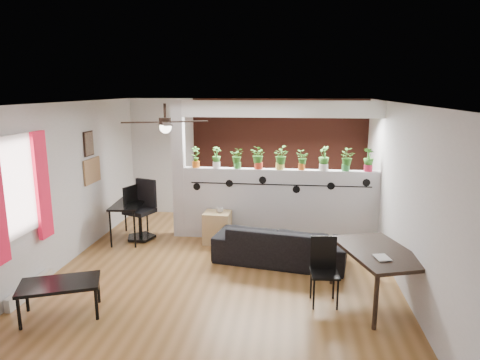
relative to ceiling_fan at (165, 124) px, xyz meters
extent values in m
cube|color=brown|center=(0.80, 0.30, -2.36)|extent=(6.30, 7.10, 0.10)
cube|color=#B7B7BA|center=(0.80, 3.32, -1.01)|extent=(6.30, 0.04, 2.90)
cube|color=#B7B7BA|center=(0.80, -2.72, -1.01)|extent=(6.30, 0.04, 2.90)
cube|color=#B7B7BA|center=(-1.82, 0.30, -1.01)|extent=(0.04, 7.10, 2.90)
cube|color=#B7B7BA|center=(3.42, 0.30, -1.01)|extent=(0.04, 7.10, 2.90)
cube|color=white|center=(0.80, 0.30, 0.34)|extent=(6.30, 7.10, 0.10)
cube|color=#BCBCC1|center=(1.60, 1.80, -1.64)|extent=(3.60, 0.18, 1.35)
cube|color=white|center=(1.60, 1.80, 0.14)|extent=(3.60, 0.18, 0.30)
cube|color=#BCBCC1|center=(-0.31, 1.80, -1.01)|extent=(0.22, 0.20, 2.60)
cube|color=#9E3F2D|center=(1.60, 3.27, -1.01)|extent=(3.90, 0.05, 2.60)
cube|color=black|center=(1.60, 1.70, -1.23)|extent=(3.31, 0.01, 0.02)
cylinder|color=black|center=(0.05, 1.70, -1.31)|extent=(0.14, 0.01, 0.14)
cylinder|color=black|center=(0.67, 1.70, -1.23)|extent=(0.14, 0.01, 0.14)
cylinder|color=black|center=(1.29, 1.70, -1.15)|extent=(0.14, 0.01, 0.14)
cylinder|color=black|center=(1.91, 1.70, -1.31)|extent=(0.14, 0.01, 0.14)
cylinder|color=black|center=(2.53, 1.70, -1.23)|extent=(0.14, 0.01, 0.14)
cylinder|color=black|center=(3.15, 1.70, -1.15)|extent=(0.14, 0.01, 0.14)
cube|color=white|center=(-1.78, -0.90, -0.76)|extent=(0.02, 0.95, 1.25)
cube|color=white|center=(-1.77, -0.90, -0.76)|extent=(0.04, 1.05, 1.35)
cube|color=red|center=(-1.73, -0.40, -0.86)|extent=(0.06, 0.30, 1.55)
cube|color=silver|center=(-1.74, -0.90, -2.22)|extent=(0.08, 1.00, 0.18)
cube|color=#926A46|center=(-1.78, 1.25, -0.96)|extent=(0.03, 0.60, 0.45)
cube|color=#8C7259|center=(-1.78, 1.20, -0.46)|extent=(0.03, 0.30, 0.40)
cube|color=black|center=(-1.78, 1.20, -0.46)|extent=(0.02, 0.34, 0.44)
cylinder|color=black|center=(0.00, 0.00, 0.19)|extent=(0.04, 0.04, 0.20)
cylinder|color=black|center=(0.00, 0.00, 0.04)|extent=(0.18, 0.18, 0.10)
sphere|color=white|center=(0.00, 0.00, -0.05)|extent=(0.17, 0.17, 0.17)
cube|color=black|center=(0.32, 0.12, 0.03)|extent=(0.55, 0.29, 0.01)
cube|color=black|center=(-0.12, 0.32, 0.03)|extent=(0.29, 0.55, 0.01)
cube|color=black|center=(-0.32, -0.12, 0.03)|extent=(0.55, 0.29, 0.01)
cube|color=black|center=(0.12, -0.32, 0.03)|extent=(0.29, 0.55, 0.01)
cylinder|color=orange|center=(0.02, 1.80, -0.90)|extent=(0.14, 0.14, 0.12)
imported|color=#1F5618|center=(0.02, 1.80, -0.71)|extent=(0.26, 0.24, 0.31)
cylinder|color=white|center=(0.42, 1.80, -0.90)|extent=(0.14, 0.14, 0.12)
imported|color=#1F5618|center=(0.42, 1.80, -0.72)|extent=(0.25, 0.24, 0.30)
cylinder|color=#378E33|center=(0.81, 1.80, -0.90)|extent=(0.13, 0.13, 0.12)
imported|color=#1F5618|center=(0.81, 1.80, -0.72)|extent=(0.21, 0.17, 0.29)
cylinder|color=red|center=(1.21, 1.80, -0.90)|extent=(0.16, 0.16, 0.12)
imported|color=#1F5618|center=(1.21, 1.80, -0.70)|extent=(0.28, 0.28, 0.33)
cylinder|color=#E0C64F|center=(1.60, 1.80, -0.90)|extent=(0.16, 0.16, 0.12)
imported|color=#1F5618|center=(1.60, 1.80, -0.70)|extent=(0.24, 0.27, 0.33)
cylinder|color=#D45D19|center=(2.00, 1.80, -0.90)|extent=(0.12, 0.12, 0.12)
imported|color=#1F5618|center=(2.00, 1.80, -0.74)|extent=(0.20, 0.17, 0.26)
cylinder|color=silver|center=(2.39, 1.80, -0.90)|extent=(0.16, 0.16, 0.12)
imported|color=#1F5618|center=(2.39, 1.80, -0.69)|extent=(0.27, 0.29, 0.34)
cylinder|color=#30863C|center=(2.79, 1.80, -0.90)|extent=(0.14, 0.14, 0.12)
imported|color=#1F5618|center=(2.79, 1.80, -0.71)|extent=(0.26, 0.26, 0.30)
cylinder|color=#C11E40|center=(3.18, 1.80, -0.90)|extent=(0.15, 0.15, 0.12)
imported|color=#1F5618|center=(3.18, 1.80, -0.70)|extent=(0.27, 0.26, 0.33)
imported|color=black|center=(1.66, 0.70, -2.02)|extent=(2.13, 1.13, 0.59)
cube|color=tan|center=(0.48, 1.46, -2.02)|extent=(0.50, 0.44, 0.59)
imported|color=gray|center=(0.53, 1.46, -1.68)|extent=(0.15, 0.15, 0.10)
cube|color=black|center=(-1.20, 1.46, -1.62)|extent=(0.60, 1.03, 0.04)
cylinder|color=black|center=(-1.38, 0.99, -1.98)|extent=(0.03, 0.03, 0.67)
cylinder|color=black|center=(-0.95, 1.03, -1.98)|extent=(0.03, 0.03, 0.67)
cylinder|color=black|center=(-1.46, 1.89, -1.98)|extent=(0.03, 0.03, 0.67)
cylinder|color=black|center=(-1.03, 1.93, -1.98)|extent=(0.03, 0.03, 0.67)
imported|color=black|center=(-1.20, 1.61, -1.52)|extent=(0.30, 0.16, 0.17)
cylinder|color=black|center=(-1.00, 1.46, -2.27)|extent=(0.58, 0.58, 0.04)
cylinder|color=black|center=(-1.00, 1.46, -2.03)|extent=(0.07, 0.07, 0.49)
cube|color=black|center=(-1.00, 1.46, -1.76)|extent=(0.60, 0.60, 0.08)
cube|color=black|center=(-0.92, 1.66, -1.45)|extent=(0.44, 0.22, 0.53)
cube|color=black|center=(2.98, -0.50, -1.61)|extent=(1.19, 1.52, 0.05)
cylinder|color=black|center=(2.83, -1.21, -1.97)|extent=(0.06, 0.06, 0.68)
cylinder|color=black|center=(3.52, -0.98, -1.97)|extent=(0.06, 0.06, 0.68)
cylinder|color=black|center=(2.44, -0.02, -1.97)|extent=(0.06, 0.06, 0.68)
cylinder|color=black|center=(3.13, 0.21, -1.97)|extent=(0.06, 0.06, 0.68)
imported|color=gray|center=(2.88, -0.80, -1.58)|extent=(0.22, 0.26, 0.02)
cube|color=black|center=(2.28, -0.66, -1.89)|extent=(0.39, 0.39, 0.03)
cube|color=black|center=(2.26, -0.50, -1.65)|extent=(0.34, 0.05, 0.46)
cube|color=black|center=(2.14, -0.82, -2.10)|extent=(0.03, 0.03, 0.43)
cube|color=black|center=(2.44, -0.80, -2.10)|extent=(0.03, 0.03, 0.43)
cube|color=black|center=(2.11, -0.52, -1.88)|extent=(0.03, 0.03, 0.87)
cube|color=black|center=(2.42, -0.49, -1.88)|extent=(0.03, 0.03, 0.87)
cube|color=black|center=(-1.02, -1.35, -1.89)|extent=(1.08, 0.85, 0.04)
cylinder|color=black|center=(-1.34, -1.72, -2.11)|extent=(0.04, 0.04, 0.40)
cylinder|color=black|center=(-0.54, -1.39, -2.11)|extent=(0.04, 0.04, 0.40)
cylinder|color=black|center=(-1.51, -1.31, -2.11)|extent=(0.04, 0.04, 0.40)
cylinder|color=black|center=(-0.71, -0.98, -2.11)|extent=(0.04, 0.04, 0.40)
camera|label=1|loc=(1.80, -5.97, 0.49)|focal=32.00mm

